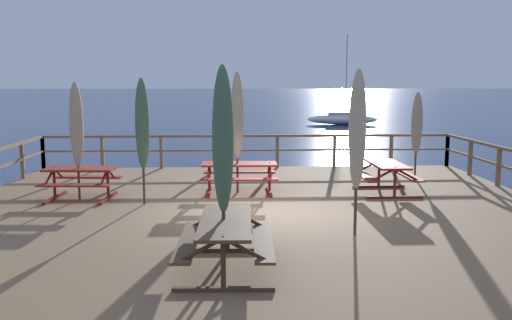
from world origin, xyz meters
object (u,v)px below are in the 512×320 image
at_px(patio_umbrella_short_mid, 142,125).
at_px(sailboat_distant, 342,119).
at_px(patio_umbrella_tall_back_left, 357,130).
at_px(patio_umbrella_tall_mid_left, 223,141).
at_px(picnic_table_mid_centre, 81,177).
at_px(patio_umbrella_short_back, 237,116).
at_px(patio_umbrella_tall_back_right, 417,124).
at_px(picnic_table_back_right, 387,171).
at_px(picnic_table_front_left, 239,171).
at_px(patio_umbrella_short_front, 76,125).
at_px(picnic_table_mid_right, 226,233).

xyz_separation_m(patio_umbrella_short_mid, sailboat_distant, (11.71, 35.17, -2.21)).
relative_size(patio_umbrella_tall_back_left, sailboat_distant, 0.40).
bearing_deg(patio_umbrella_tall_mid_left, picnic_table_mid_centre, 123.93).
bearing_deg(sailboat_distant, picnic_table_mid_centre, -111.08).
xyz_separation_m(patio_umbrella_short_back, patio_umbrella_tall_back_left, (2.12, -4.05, -0.01)).
relative_size(patio_umbrella_tall_back_left, patio_umbrella_tall_back_right, 1.21).
bearing_deg(patio_umbrella_short_mid, picnic_table_back_right, 9.90).
bearing_deg(patio_umbrella_tall_mid_left, patio_umbrella_short_mid, 112.55).
bearing_deg(patio_umbrella_short_mid, picnic_table_front_left, 29.28).
relative_size(picnic_table_back_right, patio_umbrella_short_mid, 0.61).
bearing_deg(patio_umbrella_short_front, patio_umbrella_tall_mid_left, -55.48).
distance_m(patio_umbrella_short_back, patio_umbrella_tall_back_left, 4.58).
xyz_separation_m(patio_umbrella_tall_mid_left, patio_umbrella_short_back, (0.29, 5.80, 0.00)).
bearing_deg(picnic_table_front_left, patio_umbrella_short_front, -170.05).
bearing_deg(patio_umbrella_tall_back_left, patio_umbrella_tall_back_right, 62.37).
height_order(picnic_table_mid_centre, picnic_table_mid_right, same).
relative_size(patio_umbrella_tall_mid_left, patio_umbrella_short_back, 1.00).
relative_size(picnic_table_mid_centre, picnic_table_front_left, 0.91).
height_order(picnic_table_mid_centre, picnic_table_front_left, same).
bearing_deg(patio_umbrella_short_mid, patio_umbrella_short_back, 29.75).
bearing_deg(patio_umbrella_short_back, patio_umbrella_tall_back_left, -62.38).
distance_m(picnic_table_back_right, sailboat_distant, 34.62).
xyz_separation_m(picnic_table_back_right, picnic_table_mid_right, (-4.05, -5.68, 0.01)).
bearing_deg(picnic_table_mid_right, patio_umbrella_tall_back_left, 37.52).
bearing_deg(picnic_table_back_right, patio_umbrella_short_mid, -170.10).
bearing_deg(sailboat_distant, patio_umbrella_short_mid, -108.41).
bearing_deg(patio_umbrella_tall_back_right, picnic_table_mid_right, -125.20).
bearing_deg(sailboat_distant, patio_umbrella_tall_back_right, -97.60).
bearing_deg(patio_umbrella_short_front, patio_umbrella_tall_back_right, 16.05).
distance_m(patio_umbrella_short_mid, patio_umbrella_short_back, 2.51).
relative_size(patio_umbrella_tall_mid_left, sailboat_distant, 0.40).
bearing_deg(patio_umbrella_tall_back_left, sailboat_distant, 78.97).
bearing_deg(patio_umbrella_short_front, picnic_table_back_right, 3.54).
relative_size(picnic_table_back_right, picnic_table_mid_centre, 1.01).
distance_m(picnic_table_mid_right, patio_umbrella_short_mid, 5.18).
bearing_deg(patio_umbrella_tall_back_right, patio_umbrella_short_back, -159.77).
bearing_deg(patio_umbrella_short_mid, patio_umbrella_tall_mid_left, -67.45).
bearing_deg(picnic_table_mid_centre, picnic_table_front_left, 9.08).
xyz_separation_m(picnic_table_front_left, patio_umbrella_tall_back_right, (5.21, 1.93, 1.05)).
relative_size(picnic_table_mid_right, patio_umbrella_short_front, 0.77).
bearing_deg(picnic_table_back_right, picnic_table_mid_right, -125.52).
distance_m(picnic_table_mid_right, patio_umbrella_short_back, 6.05).
height_order(picnic_table_back_right, picnic_table_front_left, same).
bearing_deg(patio_umbrella_short_front, picnic_table_mid_centre, 63.11).
xyz_separation_m(picnic_table_mid_right, patio_umbrella_tall_back_right, (5.52, 7.82, 1.04)).
relative_size(patio_umbrella_short_front, patio_umbrella_tall_back_left, 0.92).
distance_m(picnic_table_back_right, picnic_table_mid_centre, 7.59).
relative_size(picnic_table_back_right, patio_umbrella_tall_back_right, 0.71).
relative_size(patio_umbrella_short_front, sailboat_distant, 0.37).
bearing_deg(picnic_table_front_left, picnic_table_back_right, -3.17).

